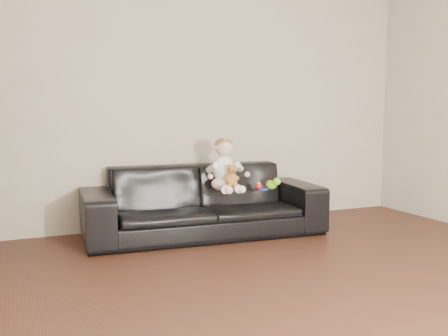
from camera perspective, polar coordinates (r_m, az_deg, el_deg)
name	(u,v)px	position (r m, az deg, el deg)	size (l,w,h in m)	color
floor	(358,321)	(3.10, 15.06, -16.53)	(5.50, 5.50, 0.00)	#442418
wall_back	(195,102)	(5.29, -3.30, 7.58)	(5.00, 5.00, 0.00)	#BAB09C
sofa	(203,201)	(4.86, -2.39, -3.77)	(2.28, 0.89, 0.67)	black
baby	(225,168)	(4.76, 0.07, 0.02)	(0.38, 0.46, 0.51)	#FDD5D9
teddy_bear	(232,176)	(4.64, 0.92, -0.90)	(0.13, 0.13, 0.21)	#A66E2F
toy_green	(271,185)	(4.90, 5.41, -1.93)	(0.11, 0.13, 0.09)	#81D919
toy_rattle	(259,186)	(4.86, 4.00, -2.11)	(0.07, 0.07, 0.07)	red
toy_blue_disc	(264,189)	(4.88, 4.54, -2.40)	(0.11, 0.11, 0.01)	#183CC2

